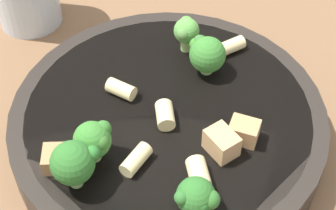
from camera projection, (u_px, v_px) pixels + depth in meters
name	position (u px, v px, depth m)	size (l,w,h in m)	color
ground_plane	(168.00, 141.00, 0.53)	(2.00, 2.00, 0.00)	brown
pasta_bowl	(168.00, 125.00, 0.52)	(0.29, 0.29, 0.04)	#28231E
broccoli_floret_0	(207.00, 54.00, 0.52)	(0.04, 0.03, 0.04)	#84AD60
broccoli_floret_1	(76.00, 165.00, 0.43)	(0.04, 0.04, 0.05)	#84AD60
broccoli_floret_2	(94.00, 140.00, 0.45)	(0.03, 0.03, 0.04)	#9EC175
broccoli_floret_3	(186.00, 31.00, 0.54)	(0.03, 0.03, 0.04)	#93B766
broccoli_floret_4	(197.00, 197.00, 0.42)	(0.03, 0.03, 0.03)	#9EC175
rigatoni_0	(165.00, 115.00, 0.49)	(0.02, 0.02, 0.03)	beige
rigatoni_1	(136.00, 160.00, 0.46)	(0.01, 0.01, 0.03)	beige
rigatoni_2	(198.00, 173.00, 0.45)	(0.02, 0.02, 0.03)	beige
rigatoni_3	(121.00, 89.00, 0.51)	(0.01, 0.01, 0.03)	beige
rigatoni_4	(231.00, 46.00, 0.55)	(0.01, 0.01, 0.03)	beige
chicken_chunk_0	(244.00, 131.00, 0.48)	(0.02, 0.02, 0.02)	tan
chicken_chunk_1	(58.00, 159.00, 0.46)	(0.02, 0.02, 0.02)	#A87A4C
chicken_chunk_2	(218.00, 146.00, 0.46)	(0.03, 0.02, 0.02)	tan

